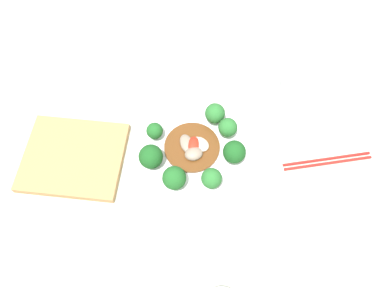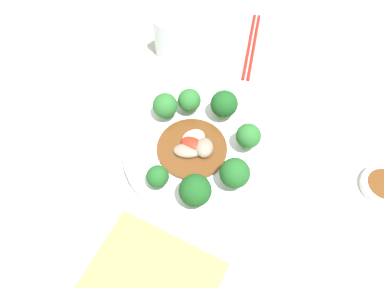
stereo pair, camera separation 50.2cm
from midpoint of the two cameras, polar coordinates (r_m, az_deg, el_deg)
ground_plane at (r=1.53m, az=-6.78°, el=-21.96°), size 8.00×8.00×0.00m
table at (r=1.17m, az=-8.70°, el=-18.86°), size 0.97×0.69×0.74m
plate at (r=0.82m, az=-14.48°, el=-11.63°), size 0.28×0.28×0.02m
broccoli_west at (r=0.78m, az=-20.53°, el=-15.51°), size 0.04×0.04×0.05m
broccoli_northeast at (r=0.82m, az=-14.62°, el=-4.16°), size 0.05×0.05×0.06m
broccoli_southeast at (r=0.76m, az=-7.14°, el=-10.18°), size 0.05×0.05×0.06m
broccoli_south at (r=0.74m, az=-10.06°, el=-15.90°), size 0.06×0.06×0.07m
broccoli_east at (r=0.79m, az=-9.89°, el=-4.95°), size 0.06×0.06×0.07m
broccoli_north at (r=0.83m, az=-17.98°, el=-4.89°), size 0.05×0.05×0.06m
broccoli_southwest at (r=0.75m, az=-16.00°, el=-18.06°), size 0.06×0.06×0.07m
stirfry_center at (r=0.80m, az=-14.56°, el=-11.12°), size 0.14×0.14×0.03m
drinking_glass at (r=0.94m, az=-15.68°, el=6.71°), size 0.08×0.08×0.10m
chopsticks at (r=0.95m, az=-3.24°, el=5.66°), size 0.19×0.15×0.01m
sauce_dish at (r=0.79m, az=12.78°, el=-16.75°), size 0.09×0.09×0.02m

